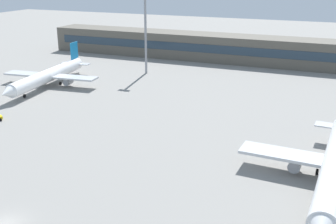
{
  "coord_description": "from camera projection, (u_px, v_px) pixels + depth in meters",
  "views": [
    {
      "loc": [
        36.42,
        -33.78,
        30.46
      ],
      "look_at": [
        5.63,
        40.0,
        3.0
      ],
      "focal_mm": 44.54,
      "sensor_mm": 36.0,
      "label": 1
    }
  ],
  "objects": [
    {
      "name": "airplane_mid",
      "position": [
        48.0,
        76.0,
        113.41
      ],
      "size": [
        27.44,
        39.18,
        9.68
      ],
      "color": "white",
      "rests_on": "ground_plane"
    },
    {
      "name": "airplane_near",
      "position": [
        335.0,
        165.0,
        61.31
      ],
      "size": [
        29.07,
        41.71,
        10.3
      ],
      "color": "silver",
      "rests_on": "ground_plane"
    },
    {
      "name": "floodlight_tower_west",
      "position": [
        145.0,
        21.0,
        123.7
      ],
      "size": [
        3.2,
        0.8,
        27.64
      ],
      "color": "gray",
      "rests_on": "ground_plane"
    },
    {
      "name": "terminal_building",
      "position": [
        227.0,
        48.0,
        144.4
      ],
      "size": [
        133.53,
        12.13,
        9.0
      ],
      "color": "#5B564C",
      "rests_on": "ground_plane"
    },
    {
      "name": "ground_plane",
      "position": [
        143.0,
        122.0,
        87.56
      ],
      "size": [
        400.0,
        400.0,
        0.0
      ],
      "primitive_type": "plane",
      "color": "gray"
    }
  ]
}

